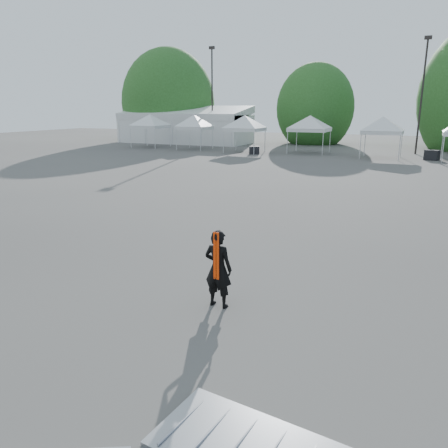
% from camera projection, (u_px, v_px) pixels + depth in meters
% --- Properties ---
extents(ground, '(120.00, 120.00, 0.00)m').
position_uv_depth(ground, '(268.00, 260.00, 11.81)').
color(ground, '#474442').
rests_on(ground, ground).
extents(marquee, '(15.00, 6.25, 4.23)m').
position_uv_depth(marquee, '(185.00, 126.00, 50.86)').
color(marquee, silver).
rests_on(marquee, ground).
extents(light_pole_west, '(0.60, 0.25, 10.30)m').
position_uv_depth(light_pole_west, '(212.00, 91.00, 47.42)').
color(light_pole_west, black).
rests_on(light_pole_west, ground).
extents(light_pole_east, '(0.60, 0.25, 9.80)m').
position_uv_depth(light_pole_east, '(422.00, 89.00, 37.40)').
color(light_pole_east, black).
rests_on(light_pole_east, ground).
extents(tree_far_w, '(4.80, 4.80, 7.30)m').
position_uv_depth(tree_far_w, '(168.00, 103.00, 54.43)').
color(tree_far_w, '#382314').
rests_on(tree_far_w, ground).
extents(tree_mid_w, '(4.16, 4.16, 6.33)m').
position_uv_depth(tree_mid_w, '(315.00, 108.00, 49.22)').
color(tree_mid_w, '#382314').
rests_on(tree_mid_w, ground).
extents(tent_a, '(4.41, 4.41, 3.88)m').
position_uv_depth(tent_a, '(150.00, 117.00, 44.82)').
color(tent_a, silver).
rests_on(tent_a, ground).
extents(tent_b, '(4.03, 4.03, 3.88)m').
position_uv_depth(tent_b, '(194.00, 118.00, 42.45)').
color(tent_b, silver).
rests_on(tent_b, ground).
extents(tent_c, '(4.45, 4.45, 3.88)m').
position_uv_depth(tent_c, '(245.00, 118.00, 39.48)').
color(tent_c, silver).
rests_on(tent_c, ground).
extents(tent_d, '(4.73, 4.73, 3.88)m').
position_uv_depth(tent_d, '(310.00, 119.00, 38.84)').
color(tent_d, silver).
rests_on(tent_d, ground).
extents(tent_e, '(4.40, 4.40, 3.88)m').
position_uv_depth(tent_e, '(384.00, 120.00, 34.87)').
color(tent_e, silver).
rests_on(tent_e, ground).
extents(man, '(0.62, 0.42, 1.64)m').
position_uv_depth(man, '(218.00, 269.00, 8.88)').
color(man, black).
rests_on(man, ground).
extents(crate_west, '(1.06, 0.94, 0.69)m').
position_uv_depth(crate_west, '(254.00, 150.00, 38.70)').
color(crate_west, black).
rests_on(crate_west, ground).
extents(crate_mid, '(1.21, 1.07, 0.78)m').
position_uv_depth(crate_mid, '(432.00, 155.00, 34.22)').
color(crate_mid, black).
rests_on(crate_mid, ground).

